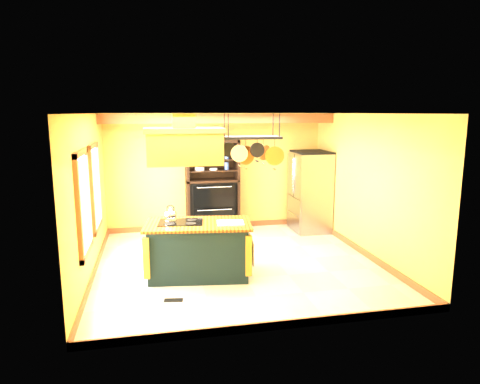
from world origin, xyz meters
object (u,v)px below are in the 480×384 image
object	(u,v)px
pot_rack	(252,145)
refrigerator	(310,193)
range_hood	(184,144)
hutch	(212,196)
kitchen_island	(198,249)

from	to	relation	value
pot_rack	refrigerator	bearing A→B (deg)	50.16
pot_rack	refrigerator	distance (m)	3.28
range_hood	hutch	world-z (taller)	range_hood
pot_rack	range_hood	bearing A→B (deg)	180.00
kitchen_island	hutch	distance (m)	2.82
kitchen_island	pot_rack	xyz separation A→B (m)	(0.91, -0.00, 1.72)
range_hood	refrigerator	xyz separation A→B (m)	(3.04, 2.31, -1.34)
range_hood	kitchen_island	bearing A→B (deg)	0.30
refrigerator	hutch	world-z (taller)	hutch
kitchen_island	pot_rack	size ratio (longest dim) A/B	1.81
refrigerator	hutch	distance (m)	2.25
range_hood	refrigerator	size ratio (longest dim) A/B	0.69
range_hood	pot_rack	distance (m)	1.11
range_hood	hutch	xyz separation A→B (m)	(0.82, 2.73, -1.39)
range_hood	hutch	size ratio (longest dim) A/B	0.59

